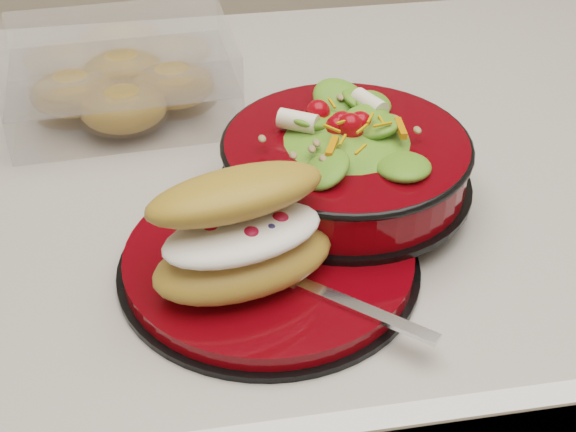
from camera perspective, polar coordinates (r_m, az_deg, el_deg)
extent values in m
cube|color=silver|center=(1.22, 12.66, -13.31)|extent=(1.16, 0.66, 0.86)
cube|color=#A19D94|center=(0.93, 16.31, 4.89)|extent=(1.24, 0.74, 0.04)
cylinder|color=black|center=(0.69, -1.36, -3.61)|extent=(0.26, 0.26, 0.01)
cylinder|color=#630307|center=(0.68, -1.38, -2.97)|extent=(0.25, 0.25, 0.01)
torus|color=black|center=(0.67, -0.41, -3.16)|extent=(0.14, 0.14, 0.01)
cylinder|color=black|center=(0.76, 4.04, 2.36)|extent=(0.24, 0.24, 0.01)
cylinder|color=#630307|center=(0.74, 4.12, 3.95)|extent=(0.22, 0.22, 0.04)
torus|color=black|center=(0.73, 4.18, 5.13)|extent=(0.23, 0.23, 0.01)
ellipsoid|color=#3D711F|center=(0.73, 4.17, 5.00)|extent=(0.19, 0.19, 0.08)
sphere|color=#BE070B|center=(0.72, 7.94, 8.18)|extent=(0.02, 0.02, 0.02)
sphere|color=#BE070B|center=(0.75, 5.37, 9.52)|extent=(0.02, 0.02, 0.02)
sphere|color=#BE070B|center=(0.74, 1.85, 9.29)|extent=(0.02, 0.02, 0.02)
sphere|color=#BE070B|center=(0.70, 0.61, 7.66)|extent=(0.02, 0.02, 0.02)
sphere|color=#BE070B|center=(0.67, 3.17, 6.17)|extent=(0.02, 0.02, 0.02)
sphere|color=#BE070B|center=(0.68, 6.99, 6.46)|extent=(0.02, 0.02, 0.02)
cylinder|color=silver|center=(0.76, 5.92, 9.53)|extent=(0.04, 0.04, 0.02)
cylinder|color=silver|center=(0.72, 0.73, 8.41)|extent=(0.04, 0.03, 0.02)
cube|color=orange|center=(0.68, 3.22, 6.65)|extent=(0.03, 0.03, 0.01)
cube|color=orange|center=(0.72, 8.18, 7.86)|extent=(0.03, 0.02, 0.01)
ellipsoid|color=#B87F38|center=(0.64, -3.16, -3.19)|extent=(0.17, 0.12, 0.04)
ellipsoid|color=white|center=(0.62, -3.24, -1.31)|extent=(0.14, 0.10, 0.02)
ellipsoid|color=#B87F38|center=(0.62, -3.53, 1.61)|extent=(0.16, 0.11, 0.04)
sphere|color=#AC0C20|center=(0.62, -5.43, -1.09)|extent=(0.02, 0.02, 0.02)
sphere|color=#AC0C20|center=(0.61, -2.64, -1.42)|extent=(0.02, 0.02, 0.02)
sphere|color=#AC0C20|center=(0.62, -0.58, -0.35)|extent=(0.02, 0.02, 0.02)
sphere|color=#191947|center=(0.62, -4.12, -0.59)|extent=(0.01, 0.01, 0.01)
sphere|color=#191947|center=(0.62, -2.11, -0.63)|extent=(0.01, 0.01, 0.01)
sphere|color=#191947|center=(0.61, -3.21, -1.11)|extent=(0.01, 0.01, 0.01)
sphere|color=#191947|center=(0.61, -1.21, -1.03)|extent=(0.01, 0.01, 0.01)
cube|color=silver|center=(0.62, 5.39, -6.64)|extent=(0.10, 0.09, 0.00)
cube|color=silver|center=(0.65, -0.60, -4.16)|extent=(0.04, 0.04, 0.00)
cube|color=white|center=(0.92, -11.60, 8.60)|extent=(0.25, 0.19, 0.05)
cube|color=white|center=(0.90, -11.97, 11.25)|extent=(0.25, 0.19, 0.04)
ellipsoid|color=#B87F38|center=(0.93, -15.05, 8.43)|extent=(0.09, 0.08, 0.05)
ellipsoid|color=#B87F38|center=(0.92, -8.17, 9.18)|extent=(0.09, 0.08, 0.05)
ellipsoid|color=#B87F38|center=(0.96, -11.64, 10.03)|extent=(0.09, 0.08, 0.05)
ellipsoid|color=#B87F38|center=(0.88, -11.62, 7.50)|extent=(0.09, 0.08, 0.05)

